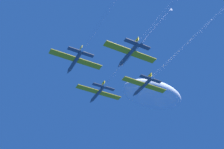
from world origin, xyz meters
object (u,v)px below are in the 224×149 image
Objects in this scene: jet_slot at (151,28)px; jet_right_wing at (165,65)px; jet_left_wing at (90,38)px; jet_lead at (116,72)px.

jet_right_wing is at bearing 41.43° from jet_slot.
jet_right_wing is at bearing 0.08° from jet_left_wing.
jet_lead is at bearing 141.34° from jet_right_wing.
jet_right_wing reaches higher than jet_slot.
jet_left_wing is at bearing -179.92° from jet_right_wing.
jet_lead is 23.61m from jet_slot.
jet_right_wing is at bearing -38.66° from jet_lead.
jet_lead is 1.05× the size of jet_right_wing.
jet_lead is 1.12× the size of jet_slot.
jet_slot is at bearing -138.57° from jet_right_wing.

